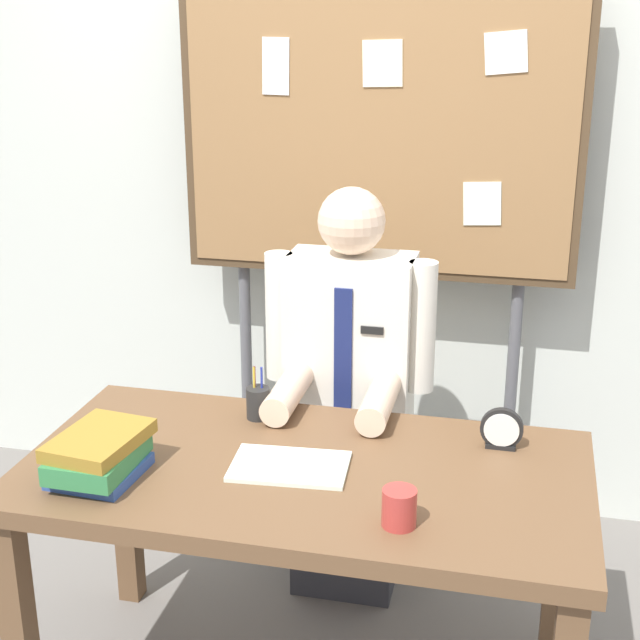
{
  "coord_description": "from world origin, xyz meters",
  "views": [
    {
      "loc": [
        0.54,
        -2.1,
        1.9
      ],
      "look_at": [
        0.0,
        0.18,
        1.1
      ],
      "focal_mm": 51.34,
      "sensor_mm": 36.0,
      "label": 1
    }
  ],
  "objects_px": {
    "person": "(349,411)",
    "coffee_mug": "(399,508)",
    "bulletin_board": "(378,134)",
    "book_stack": "(99,455)",
    "open_notebook": "(290,466)",
    "pen_holder": "(258,402)",
    "desk": "(304,498)",
    "desk_clock": "(502,430)"
  },
  "relations": [
    {
      "from": "open_notebook",
      "to": "pen_holder",
      "type": "distance_m",
      "value": 0.33
    },
    {
      "from": "desk",
      "to": "open_notebook",
      "type": "bearing_deg",
      "value": -150.18
    },
    {
      "from": "open_notebook",
      "to": "bulletin_board",
      "type": "bearing_deg",
      "value": 88.14
    },
    {
      "from": "open_notebook",
      "to": "coffee_mug",
      "type": "bearing_deg",
      "value": -33.26
    },
    {
      "from": "person",
      "to": "open_notebook",
      "type": "bearing_deg",
      "value": -93.24
    },
    {
      "from": "bulletin_board",
      "to": "open_notebook",
      "type": "relative_size",
      "value": 6.68
    },
    {
      "from": "person",
      "to": "open_notebook",
      "type": "relative_size",
      "value": 4.51
    },
    {
      "from": "desk",
      "to": "bulletin_board",
      "type": "height_order",
      "value": "bulletin_board"
    },
    {
      "from": "pen_holder",
      "to": "book_stack",
      "type": "bearing_deg",
      "value": -123.84
    },
    {
      "from": "open_notebook",
      "to": "pen_holder",
      "type": "height_order",
      "value": "pen_holder"
    },
    {
      "from": "desk_clock",
      "to": "pen_holder",
      "type": "xyz_separation_m",
      "value": [
        -0.71,
        0.04,
        -0.0
      ]
    },
    {
      "from": "bulletin_board",
      "to": "pen_holder",
      "type": "bearing_deg",
      "value": -104.59
    },
    {
      "from": "desk",
      "to": "desk_clock",
      "type": "bearing_deg",
      "value": 24.48
    },
    {
      "from": "book_stack",
      "to": "open_notebook",
      "type": "distance_m",
      "value": 0.5
    },
    {
      "from": "coffee_mug",
      "to": "pen_holder",
      "type": "bearing_deg",
      "value": 134.96
    },
    {
      "from": "desk_clock",
      "to": "coffee_mug",
      "type": "distance_m",
      "value": 0.51
    },
    {
      "from": "person",
      "to": "pen_holder",
      "type": "relative_size",
      "value": 8.65
    },
    {
      "from": "open_notebook",
      "to": "coffee_mug",
      "type": "relative_size",
      "value": 3.3
    },
    {
      "from": "pen_holder",
      "to": "desk_clock",
      "type": "bearing_deg",
      "value": -2.85
    },
    {
      "from": "book_stack",
      "to": "coffee_mug",
      "type": "relative_size",
      "value": 3.09
    },
    {
      "from": "bulletin_board",
      "to": "person",
      "type": "bearing_deg",
      "value": -90.03
    },
    {
      "from": "coffee_mug",
      "to": "pen_holder",
      "type": "relative_size",
      "value": 0.58
    },
    {
      "from": "bulletin_board",
      "to": "book_stack",
      "type": "xyz_separation_m",
      "value": [
        -0.5,
        -1.24,
        -0.68
      ]
    },
    {
      "from": "bulletin_board",
      "to": "coffee_mug",
      "type": "height_order",
      "value": "bulletin_board"
    },
    {
      "from": "coffee_mug",
      "to": "bulletin_board",
      "type": "bearing_deg",
      "value": 102.54
    },
    {
      "from": "desk",
      "to": "bulletin_board",
      "type": "distance_m",
      "value": 1.35
    },
    {
      "from": "desk_clock",
      "to": "pen_holder",
      "type": "height_order",
      "value": "pen_holder"
    },
    {
      "from": "open_notebook",
      "to": "coffee_mug",
      "type": "xyz_separation_m",
      "value": [
        0.32,
        -0.21,
        0.04
      ]
    },
    {
      "from": "book_stack",
      "to": "pen_holder",
      "type": "height_order",
      "value": "pen_holder"
    },
    {
      "from": "desk",
      "to": "person",
      "type": "xyz_separation_m",
      "value": [
        0.0,
        0.6,
        -0.01
      ]
    },
    {
      "from": "open_notebook",
      "to": "coffee_mug",
      "type": "distance_m",
      "value": 0.39
    },
    {
      "from": "person",
      "to": "desk_clock",
      "type": "bearing_deg",
      "value": -36.24
    },
    {
      "from": "open_notebook",
      "to": "coffee_mug",
      "type": "height_order",
      "value": "coffee_mug"
    },
    {
      "from": "open_notebook",
      "to": "desk_clock",
      "type": "distance_m",
      "value": 0.59
    },
    {
      "from": "desk",
      "to": "open_notebook",
      "type": "height_order",
      "value": "open_notebook"
    },
    {
      "from": "person",
      "to": "coffee_mug",
      "type": "xyz_separation_m",
      "value": [
        0.29,
        -0.83,
        0.15
      ]
    },
    {
      "from": "desk",
      "to": "desk_clock",
      "type": "relative_size",
      "value": 12.78
    },
    {
      "from": "person",
      "to": "pen_holder",
      "type": "bearing_deg",
      "value": -121.92
    },
    {
      "from": "pen_holder",
      "to": "bulletin_board",
      "type": "bearing_deg",
      "value": 75.41
    },
    {
      "from": "open_notebook",
      "to": "person",
      "type": "bearing_deg",
      "value": 86.76
    },
    {
      "from": "book_stack",
      "to": "desk_clock",
      "type": "bearing_deg",
      "value": 21.93
    },
    {
      "from": "desk",
      "to": "pen_holder",
      "type": "height_order",
      "value": "pen_holder"
    }
  ]
}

